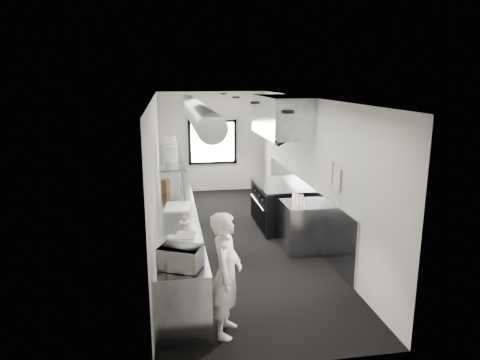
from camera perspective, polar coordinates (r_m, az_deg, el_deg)
name	(u,v)px	position (r m, az deg, el deg)	size (l,w,h in m)	color
floor	(234,239)	(8.90, -0.74, -7.73)	(3.00, 8.00, 0.01)	black
ceiling	(234,98)	(8.32, -0.80, 10.59)	(3.00, 8.00, 0.01)	white
wall_back	(213,142)	(12.41, -3.59, 4.94)	(3.00, 0.02, 2.80)	beige
wall_front	(291,249)	(4.75, 6.69, -8.90)	(3.00, 0.02, 2.80)	beige
wall_left	(155,174)	(8.41, -10.92, 0.75)	(0.02, 8.00, 2.80)	beige
wall_right	(308,169)	(8.85, 8.88, 1.45)	(0.02, 8.00, 2.80)	beige
wall_cladding	(302,206)	(9.32, 8.01, -3.30)	(0.03, 5.50, 1.10)	gray
hvac_duct	(195,110)	(8.66, -5.84, 8.97)	(0.40, 0.40, 6.40)	#989CA1
service_window	(213,142)	(12.37, -3.57, 4.91)	(1.36, 0.05, 1.25)	white
exhaust_hood	(281,116)	(9.25, 5.34, 8.26)	(0.81, 2.20, 0.88)	gray
prep_counter	(177,230)	(8.18, -8.24, -6.41)	(0.70, 6.00, 0.90)	gray
pass_shelf	(171,157)	(9.36, -8.94, 2.93)	(0.45, 3.00, 0.68)	gray
range	(276,205)	(9.60, 4.76, -3.24)	(0.88, 1.60, 0.94)	black
bottle_station	(300,226)	(8.35, 7.86, -6.00)	(0.65, 0.80, 0.90)	gray
far_work_table	(173,183)	(11.74, -8.71, -0.39)	(0.70, 1.20, 0.90)	gray
notice_sheet_a	(329,171)	(7.69, 11.51, 1.09)	(0.02, 0.28, 0.38)	beige
notice_sheet_b	(337,179)	(7.38, 12.45, 0.15)	(0.02, 0.28, 0.38)	beige
line_cook	(226,274)	(5.56, -1.81, -12.15)	(0.58, 0.38, 1.60)	white
microwave	(180,258)	(5.47, -7.74, -9.96)	(0.47, 0.36, 0.28)	silver
deli_tub_a	(169,248)	(6.02, -9.22, -8.67)	(0.15, 0.15, 0.11)	beige
deli_tub_b	(171,240)	(6.29, -8.91, -7.68)	(0.15, 0.15, 0.10)	beige
newspaper	(186,235)	(6.58, -7.04, -7.10)	(0.29, 0.36, 0.01)	silver
small_plate	(185,222)	(7.15, -7.22, -5.42)	(0.17, 0.17, 0.01)	white
pastry	(184,218)	(7.13, -7.23, -4.98)	(0.10, 0.10, 0.10)	tan
cutting_board	(178,206)	(8.00, -8.09, -3.41)	(0.45, 0.60, 0.02)	white
knife_block	(166,186)	(9.04, -9.64, -0.72)	(0.11, 0.24, 0.26)	brown
plate_stack_a	(171,154)	(8.68, -8.93, 3.37)	(0.26, 0.26, 0.30)	white
plate_stack_b	(170,150)	(9.02, -9.05, 3.84)	(0.26, 0.26, 0.33)	white
plate_stack_c	(169,145)	(9.61, -9.23, 4.49)	(0.26, 0.26, 0.36)	white
plate_stack_d	(171,143)	(9.93, -8.94, 4.74)	(0.23, 0.23, 0.35)	white
squeeze_bottle_a	(305,204)	(7.92, 8.47, -3.06)	(0.05, 0.05, 0.16)	white
squeeze_bottle_b	(302,200)	(8.09, 8.03, -2.58)	(0.06, 0.06, 0.19)	white
squeeze_bottle_c	(298,199)	(8.14, 7.50, -2.49)	(0.06, 0.06, 0.19)	white
squeeze_bottle_d	(295,197)	(8.30, 7.14, -2.17)	(0.06, 0.06, 0.18)	white
squeeze_bottle_e	(294,195)	(8.41, 7.02, -1.94)	(0.06, 0.06, 0.19)	white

